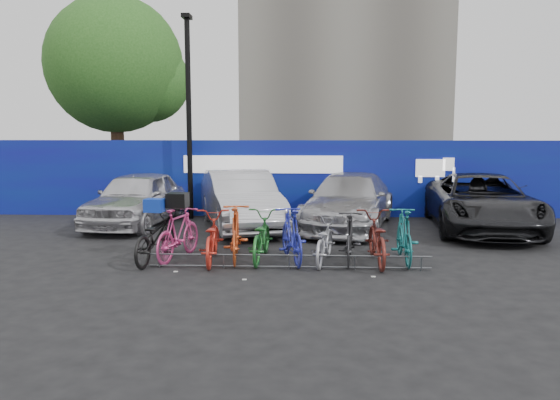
# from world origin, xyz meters

# --- Properties ---
(ground) EXTENTS (100.00, 100.00, 0.00)m
(ground) POSITION_xyz_m (0.00, 0.00, 0.00)
(ground) COLOR black
(ground) RESTS_ON ground
(hoarding) EXTENTS (22.00, 0.18, 2.40)m
(hoarding) POSITION_xyz_m (0.01, 6.00, 1.20)
(hoarding) COLOR navy
(hoarding) RESTS_ON ground
(tree) EXTENTS (5.40, 5.20, 7.80)m
(tree) POSITION_xyz_m (-6.77, 10.06, 5.07)
(tree) COLOR #382314
(tree) RESTS_ON ground
(lamppost) EXTENTS (0.25, 0.50, 6.11)m
(lamppost) POSITION_xyz_m (-3.20, 5.40, 3.27)
(lamppost) COLOR black
(lamppost) RESTS_ON ground
(bike_rack) EXTENTS (5.60, 0.03, 0.30)m
(bike_rack) POSITION_xyz_m (-0.00, -0.60, 0.16)
(bike_rack) COLOR #595B60
(bike_rack) RESTS_ON ground
(car_0) EXTENTS (2.30, 4.74, 1.56)m
(car_0) POSITION_xyz_m (-4.50, 4.20, 0.78)
(car_0) COLOR silver
(car_0) RESTS_ON ground
(car_1) EXTENTS (3.01, 5.14, 1.60)m
(car_1) POSITION_xyz_m (-1.47, 3.81, 0.80)
(car_1) COLOR silver
(car_1) RESTS_ON ground
(car_2) EXTENTS (3.32, 5.53, 1.50)m
(car_2) POSITION_xyz_m (1.56, 4.10, 0.75)
(car_2) COLOR #B3B2B7
(car_2) RESTS_ON ground
(car_3) EXTENTS (3.12, 5.77, 1.54)m
(car_3) POSITION_xyz_m (5.12, 3.80, 0.77)
(car_3) COLOR black
(car_3) RESTS_ON ground
(bike_0) EXTENTS (0.97, 2.08, 1.05)m
(bike_0) POSITION_xyz_m (-2.81, -0.08, 0.53)
(bike_0) COLOR black
(bike_0) RESTS_ON ground
(bike_1) EXTENTS (0.98, 1.93, 1.12)m
(bike_1) POSITION_xyz_m (-2.36, 0.11, 0.56)
(bike_1) COLOR #D03B7F
(bike_1) RESTS_ON ground
(bike_2) EXTENTS (0.83, 2.02, 1.03)m
(bike_2) POSITION_xyz_m (-1.63, -0.09, 0.52)
(bike_2) COLOR red
(bike_2) RESTS_ON ground
(bike_3) EXTENTS (0.72, 2.00, 1.18)m
(bike_3) POSITION_xyz_m (-1.14, 0.09, 0.59)
(bike_3) COLOR #D14B1E
(bike_3) RESTS_ON ground
(bike_4) EXTENTS (0.82, 2.00, 1.03)m
(bike_4) POSITION_xyz_m (-0.61, 0.10, 0.52)
(bike_4) COLOR #206D29
(bike_4) RESTS_ON ground
(bike_5) EXTENTS (0.95, 1.97, 1.14)m
(bike_5) POSITION_xyz_m (0.04, 0.01, 0.57)
(bike_5) COLOR #242CAE
(bike_5) RESTS_ON ground
(bike_6) EXTENTS (0.95, 1.87, 0.93)m
(bike_6) POSITION_xyz_m (0.71, -0.05, 0.47)
(bike_6) COLOR #A6A7AD
(bike_6) RESTS_ON ground
(bike_7) EXTENTS (0.69, 1.80, 1.05)m
(bike_7) POSITION_xyz_m (1.24, -0.00, 0.53)
(bike_7) COLOR #262628
(bike_7) RESTS_ON ground
(bike_8) EXTENTS (0.73, 2.02, 1.06)m
(bike_8) POSITION_xyz_m (1.78, -0.07, 0.53)
(bike_8) COLOR maroon
(bike_8) RESTS_ON ground
(bike_9) EXTENTS (0.58, 1.90, 1.13)m
(bike_9) POSITION_xyz_m (2.37, 0.06, 0.57)
(bike_9) COLOR #186E70
(bike_9) RESTS_ON ground
(cargo_crate) EXTENTS (0.42, 0.34, 0.27)m
(cargo_crate) POSITION_xyz_m (-2.81, -0.08, 1.19)
(cargo_crate) COLOR #1031AB
(cargo_crate) RESTS_ON bike_0
(cargo_topcase) EXTENTS (0.44, 0.40, 0.30)m
(cargo_topcase) POSITION_xyz_m (-2.36, 0.11, 1.27)
(cargo_topcase) COLOR black
(cargo_topcase) RESTS_ON bike_1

